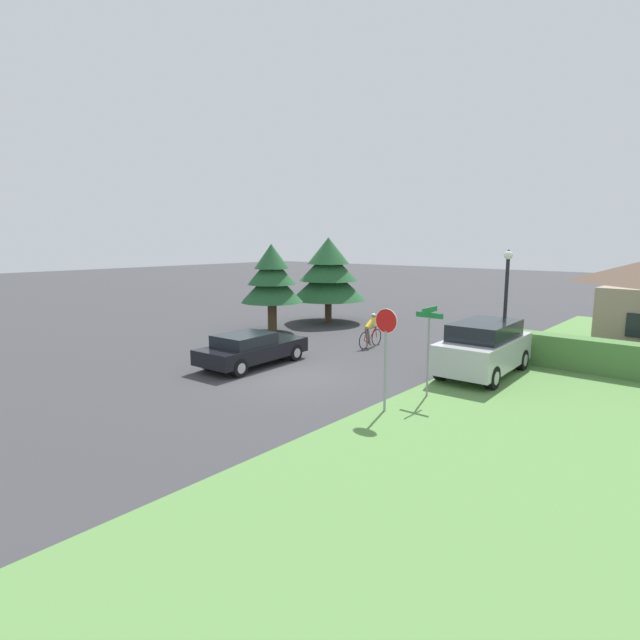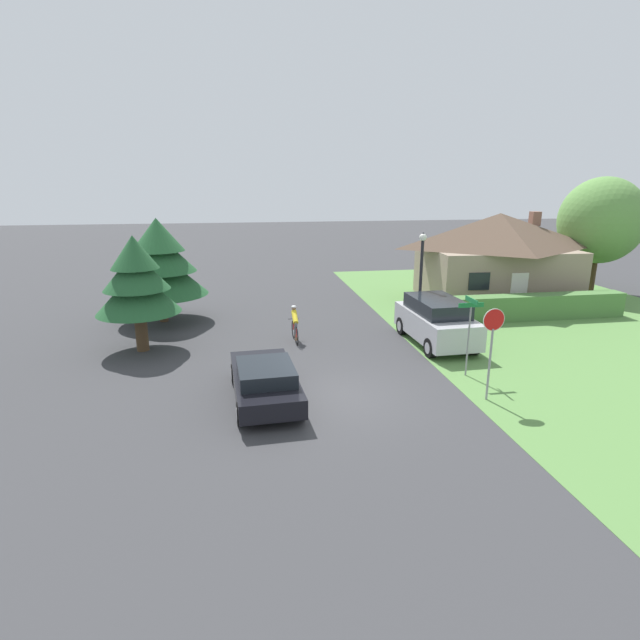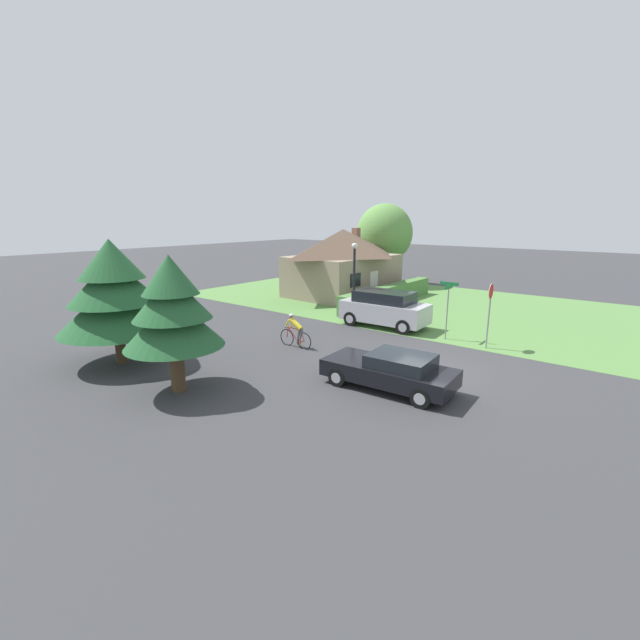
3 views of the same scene
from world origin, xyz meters
TOP-DOWN VIEW (x-y plane):
  - ground_plane at (0.00, 0.00)m, footprint 140.00×140.00m
  - grass_verge_right at (12.16, 4.00)m, footprint 16.00×36.00m
  - cottage_house at (11.62, 11.91)m, footprint 8.68×6.36m
  - hedge_row at (10.74, 7.51)m, footprint 10.55×0.90m
  - sedan_left_lane at (-2.09, 0.14)m, footprint 2.11×4.56m
  - cyclist at (-0.52, 5.84)m, footprint 0.44×1.79m
  - parked_suv_right at (5.20, 4.62)m, footprint 2.20×4.61m
  - stop_sign at (4.66, -0.91)m, footprint 0.69×0.07m
  - street_lamp at (5.17, 6.57)m, footprint 0.32×0.32m
  - street_name_sign at (4.91, 1.08)m, footprint 0.90×0.90m
  - conifer_tall_near at (-6.65, 5.69)m, footprint 3.23×3.23m
  - conifer_tall_far at (-6.41, 10.00)m, footprint 4.35×4.35m
  - deciduous_tree_right at (18.05, 12.17)m, footprint 4.69×4.69m

SIDE VIEW (x-z plane):
  - ground_plane at x=0.00m, z-range 0.00..0.00m
  - grass_verge_right at x=12.16m, z-range 0.00..0.01m
  - hedge_row at x=10.74m, z-range 0.00..1.22m
  - sedan_left_lane at x=-2.09m, z-range 0.02..1.30m
  - cyclist at x=-0.52m, z-range -0.04..1.48m
  - parked_suv_right at x=5.20m, z-range 0.02..1.93m
  - street_name_sign at x=4.91m, z-range 0.53..3.29m
  - stop_sign at x=4.66m, z-range 0.59..3.50m
  - cottage_house at x=11.62m, z-range 0.07..4.94m
  - street_lamp at x=5.17m, z-range 0.54..4.96m
  - conifer_tall_near at x=-6.65m, z-range 0.55..5.12m
  - conifer_tall_far at x=-6.41m, z-range 0.40..5.32m
  - deciduous_tree_right at x=18.05m, z-range 0.93..7.73m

